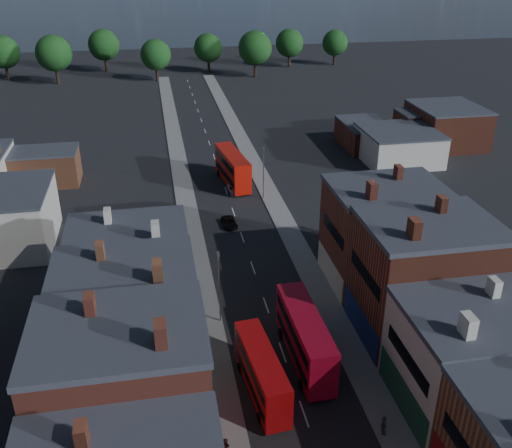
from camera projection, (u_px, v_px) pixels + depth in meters
name	position (u px, v px, depth m)	size (l,w,h in m)	color
pavement_west	(192.00, 234.00, 76.10)	(3.00, 200.00, 0.12)	gray
pavement_east	(287.00, 226.00, 78.21)	(3.00, 200.00, 0.12)	gray
lamp_post_2	(219.00, 283.00, 56.63)	(0.25, 0.70, 8.12)	slate
lamp_post_3	(263.00, 170.00, 84.74)	(0.25, 0.70, 8.12)	slate
bus_0	(262.00, 372.00, 48.42)	(3.22, 10.09, 4.28)	#BC0A0D
bus_1	(305.00, 337.00, 52.13)	(3.12, 11.56, 4.97)	#B90A23
bus_2	(233.00, 167.00, 90.95)	(4.25, 12.18, 5.15)	#B81208
car_2	(229.00, 222.00, 78.18)	(1.81, 3.93, 1.09)	black
car_3	(234.00, 188.00, 88.90)	(1.74, 4.29, 1.24)	#BDBDBD
ped_1	(225.00, 448.00, 42.76)	(0.89, 0.49, 1.82)	#461E1C
ped_3	(384.00, 425.00, 44.82)	(1.06, 0.48, 1.81)	#5F5852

